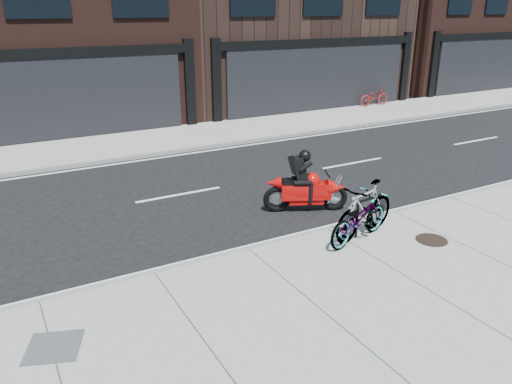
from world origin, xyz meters
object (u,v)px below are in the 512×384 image
bicycle_far (374,97)px  manhole_cover (432,240)px  motorcycle (309,186)px  utility_grate (54,347)px  bicycle_front (358,219)px  bicycle_rear (365,210)px  bike_rack (364,214)px

bicycle_far → manhole_cover: bearing=143.0°
motorcycle → bicycle_far: (10.61, 9.57, -0.06)m
motorcycle → utility_grate: bearing=-132.2°
bicycle_front → bicycle_rear: bicycle_rear is taller
bicycle_far → bicycle_front: bearing=137.3°
utility_grate → manhole_cover: bearing=-1.1°
bicycle_rear → bicycle_far: (10.57, 11.56, -0.14)m
motorcycle → bicycle_front: bearing=-71.6°
bicycle_rear → manhole_cover: bearing=35.4°
bicycle_far → bike_rack: bearing=137.7°
bike_rack → utility_grate: 6.52m
bicycle_front → utility_grate: bicycle_front is taller
bicycle_front → motorcycle: (0.23, 2.11, 0.02)m
bicycle_front → bicycle_rear: bearing=-80.6°
bike_rack → bicycle_front: bearing=-154.8°
bicycle_front → bicycle_far: (10.84, 11.69, -0.04)m
motorcycle → utility_grate: 6.99m
bicycle_rear → utility_grate: (-6.46, -0.78, -0.58)m
bicycle_far → motorcycle: bearing=132.2°
bicycle_front → utility_grate: bearing=80.4°
bicycle_far → utility_grate: bicycle_far is taller
bicycle_rear → bicycle_far: size_ratio=1.15×
bicycle_rear → motorcycle: motorcycle is taller
bicycle_front → bicycle_rear: 0.32m
bike_rack → utility_grate: bike_rack is taller
bike_rack → bicycle_far: 15.66m
bike_rack → bicycle_front: bicycle_front is taller
bicycle_front → bicycle_far: bicycle_front is taller
bike_rack → manhole_cover: bearing=-39.9°
bicycle_front → manhole_cover: bicycle_front is taller
motorcycle → bike_rack: bearing=-64.1°
manhole_cover → utility_grate: (-7.55, 0.14, 0.00)m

